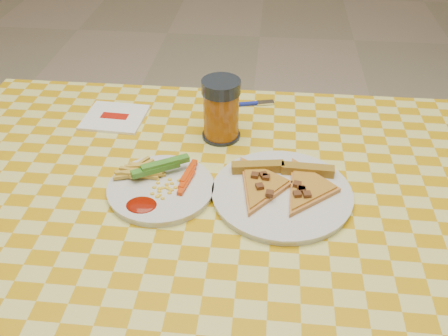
{
  "coord_description": "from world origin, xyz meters",
  "views": [
    {
      "loc": [
        0.08,
        -0.75,
        1.39
      ],
      "look_at": [
        0.0,
        0.06,
        0.78
      ],
      "focal_mm": 40.0,
      "sensor_mm": 36.0,
      "label": 1
    }
  ],
  "objects_px": {
    "plate_left": "(161,189)",
    "table": "(219,223)",
    "plate_right": "(282,194)",
    "drink_glass": "(221,110)"
  },
  "relations": [
    {
      "from": "plate_left",
      "to": "table",
      "type": "bearing_deg",
      "value": 0.16
    },
    {
      "from": "plate_left",
      "to": "plate_right",
      "type": "distance_m",
      "value": 0.24
    },
    {
      "from": "table",
      "to": "plate_right",
      "type": "distance_m",
      "value": 0.15
    },
    {
      "from": "table",
      "to": "plate_right",
      "type": "relative_size",
      "value": 4.77
    },
    {
      "from": "drink_glass",
      "to": "plate_left",
      "type": "bearing_deg",
      "value": -114.89
    },
    {
      "from": "plate_left",
      "to": "drink_glass",
      "type": "bearing_deg",
      "value": 65.11
    },
    {
      "from": "plate_left",
      "to": "drink_glass",
      "type": "xyz_separation_m",
      "value": [
        0.1,
        0.21,
        0.06
      ]
    },
    {
      "from": "table",
      "to": "drink_glass",
      "type": "height_order",
      "value": "drink_glass"
    },
    {
      "from": "plate_left",
      "to": "drink_glass",
      "type": "height_order",
      "value": "drink_glass"
    },
    {
      "from": "table",
      "to": "plate_left",
      "type": "xyz_separation_m",
      "value": [
        -0.12,
        -0.0,
        0.08
      ]
    }
  ]
}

